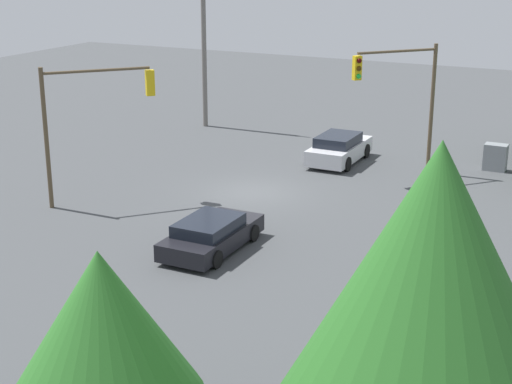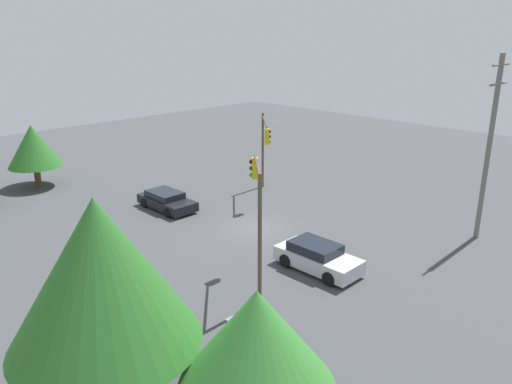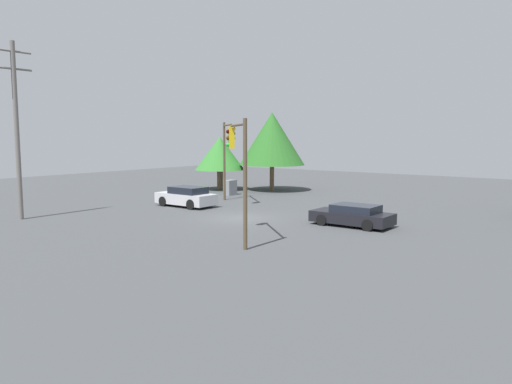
% 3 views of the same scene
% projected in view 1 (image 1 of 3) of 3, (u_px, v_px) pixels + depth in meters
% --- Properties ---
extents(ground_plane, '(80.00, 80.00, 0.00)m').
position_uv_depth(ground_plane, '(254.00, 192.00, 34.02)').
color(ground_plane, '#424447').
extents(sedan_dark, '(2.06, 4.44, 1.20)m').
position_uv_depth(sedan_dark, '(211.00, 234.00, 27.44)').
color(sedan_dark, black).
rests_on(sedan_dark, ground_plane).
extents(sedan_silver, '(2.04, 4.44, 1.42)m').
position_uv_depth(sedan_silver, '(339.00, 149.00, 38.42)').
color(sedan_silver, silver).
rests_on(sedan_silver, ground_plane).
extents(traffic_signal_main, '(3.20, 3.51, 5.73)m').
position_uv_depth(traffic_signal_main, '(91.00, 108.00, 31.49)').
color(traffic_signal_main, brown).
rests_on(traffic_signal_main, ground_plane).
extents(traffic_signal_cross, '(2.97, 3.28, 6.02)m').
position_uv_depth(traffic_signal_cross, '(402.00, 87.00, 35.09)').
color(traffic_signal_cross, brown).
rests_on(traffic_signal_cross, ground_plane).
extents(utility_pole_tall, '(2.20, 0.28, 10.46)m').
position_uv_depth(utility_pole_tall, '(204.00, 31.00, 44.57)').
color(utility_pole_tall, slate).
rests_on(utility_pole_tall, ground_plane).
extents(electrical_cabinet, '(1.05, 0.68, 1.27)m').
position_uv_depth(electrical_cabinet, '(495.00, 157.00, 37.09)').
color(electrical_cabinet, gray).
rests_on(electrical_cabinet, ground_plane).
extents(tree_corner, '(5.63, 5.63, 7.35)m').
position_uv_depth(tree_corner, '(432.00, 289.00, 13.31)').
color(tree_corner, brown).
rests_on(tree_corner, ground_plane).
extents(tree_far, '(4.00, 4.00, 4.81)m').
position_uv_depth(tree_far, '(102.00, 327.00, 15.28)').
color(tree_far, brown).
rests_on(tree_far, ground_plane).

